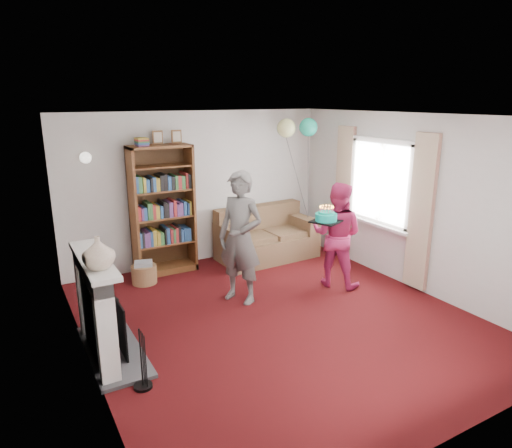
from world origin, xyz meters
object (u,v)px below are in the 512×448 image
person_magenta (337,235)px  birthday_cake (326,217)px  bookcase (162,211)px  person_striped (240,238)px  sofa (265,239)px

person_magenta → birthday_cake: size_ratio=4.31×
bookcase → person_magenta: bearing=-41.6°
person_striped → birthday_cake: 1.22m
sofa → person_magenta: (0.28, -1.56, 0.44)m
birthday_cake → bookcase: bearing=131.1°
bookcase → birthday_cake: 2.58m
sofa → birthday_cake: bearing=-93.8°
sofa → person_magenta: bearing=-82.0°
person_magenta → birthday_cake: 0.50m
sofa → person_striped: (-1.19, -1.36, 0.57)m
sofa → person_striped: 1.89m
person_striped → birthday_cake: bearing=43.5°
birthday_cake → person_striped: bearing=162.8°
person_striped → person_magenta: bearing=52.7°
person_striped → birthday_cake: (1.15, -0.35, 0.21)m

